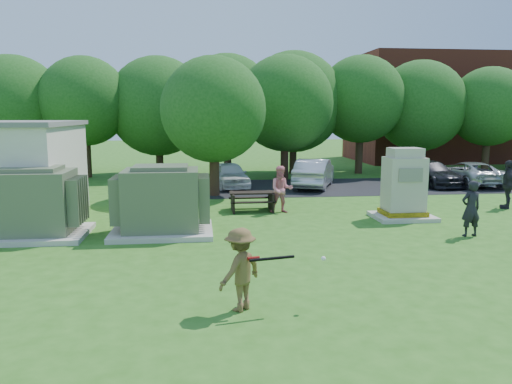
{
  "coord_description": "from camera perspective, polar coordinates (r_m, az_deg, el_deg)",
  "views": [
    {
      "loc": [
        -1.65,
        -10.47,
        3.58
      ],
      "look_at": [
        0.0,
        4.0,
        1.3
      ],
      "focal_mm": 35.0,
      "sensor_mm": 36.0,
      "label": 1
    }
  ],
  "objects": [
    {
      "name": "ground",
      "position": [
        11.19,
        2.35,
        -9.77
      ],
      "size": [
        120.0,
        120.0,
        0.0
      ],
      "primitive_type": "plane",
      "color": "#2D6619",
      "rests_on": "ground"
    },
    {
      "name": "brick_building",
      "position": [
        42.31,
        21.44,
        8.85
      ],
      "size": [
        15.0,
        8.0,
        8.0
      ],
      "primitive_type": "cube",
      "color": "maroon",
      "rests_on": "ground"
    },
    {
      "name": "parking_strip",
      "position": [
        25.73,
        13.21,
        0.67
      ],
      "size": [
        20.0,
        6.0,
        0.01
      ],
      "primitive_type": "cube",
      "color": "#232326",
      "rests_on": "ground"
    },
    {
      "name": "transformer_left",
      "position": [
        15.95,
        -24.11,
        -1.3
      ],
      "size": [
        3.0,
        2.4,
        2.07
      ],
      "color": "beige",
      "rests_on": "ground"
    },
    {
      "name": "transformer_right",
      "position": [
        15.24,
        -10.74,
        -1.12
      ],
      "size": [
        3.0,
        2.4,
        2.07
      ],
      "color": "beige",
      "rests_on": "ground"
    },
    {
      "name": "generator_cabinet",
      "position": [
        17.85,
        16.53,
        0.44
      ],
      "size": [
        2.01,
        1.64,
        2.45
      ],
      "color": "beige",
      "rests_on": "ground"
    },
    {
      "name": "picnic_table",
      "position": [
        18.6,
        -0.46,
        -0.81
      ],
      "size": [
        1.67,
        1.25,
        0.71
      ],
      "color": "black",
      "rests_on": "ground"
    },
    {
      "name": "batter",
      "position": [
        9.21,
        -1.82,
        -8.84
      ],
      "size": [
        1.12,
        1.1,
        1.55
      ],
      "primitive_type": "imported",
      "rotation": [
        0.0,
        0.0,
        3.9
      ],
      "color": "brown",
      "rests_on": "ground"
    },
    {
      "name": "person_by_generator",
      "position": [
        15.97,
        23.35,
        -1.75
      ],
      "size": [
        0.64,
        0.45,
        1.66
      ],
      "primitive_type": "imported",
      "rotation": [
        0.0,
        0.0,
        3.22
      ],
      "color": "black",
      "rests_on": "ground"
    },
    {
      "name": "person_at_picnic",
      "position": [
        18.18,
        2.92,
        0.29
      ],
      "size": [
        0.89,
        0.72,
        1.73
      ],
      "primitive_type": "imported",
      "rotation": [
        0.0,
        0.0,
        -0.07
      ],
      "color": "#DE7582",
      "rests_on": "ground"
    },
    {
      "name": "person_walking_right",
      "position": [
        21.3,
        26.82,
        0.78
      ],
      "size": [
        0.92,
        1.17,
        1.86
      ],
      "primitive_type": "imported",
      "rotation": [
        0.0,
        0.0,
        4.21
      ],
      "color": "#242329",
      "rests_on": "ground"
    },
    {
      "name": "car_white",
      "position": [
        24.59,
        -3.0,
        1.98
      ],
      "size": [
        1.99,
        3.84,
        1.25
      ],
      "primitive_type": "imported",
      "rotation": [
        0.0,
        0.0,
        0.15
      ],
      "color": "white",
      "rests_on": "ground"
    },
    {
      "name": "car_silver_a",
      "position": [
        24.72,
        6.66,
        2.16
      ],
      "size": [
        2.98,
        4.56,
        1.42
      ],
      "primitive_type": "imported",
      "rotation": [
        0.0,
        0.0,
        2.77
      ],
      "color": "#B8B7BD",
      "rests_on": "ground"
    },
    {
      "name": "car_dark",
      "position": [
        26.8,
        19.35,
        2.03
      ],
      "size": [
        2.13,
        4.38,
        1.23
      ],
      "primitive_type": "imported",
      "rotation": [
        0.0,
        0.0,
        0.1
      ],
      "color": "black",
      "rests_on": "ground"
    },
    {
      "name": "car_silver_b",
      "position": [
        27.52,
        23.18,
        1.96
      ],
      "size": [
        2.07,
        4.36,
        1.2
      ],
      "primitive_type": "imported",
      "rotation": [
        0.0,
        0.0,
        3.12
      ],
      "color": "#B2B2B6",
      "rests_on": "ground"
    },
    {
      "name": "batting_equipment",
      "position": [
        9.09,
        2.43,
        -7.6
      ],
      "size": [
        1.47,
        0.29,
        0.15
      ],
      "color": "black",
      "rests_on": "ground"
    },
    {
      "name": "tree_row",
      "position": [
        29.18,
        0.19,
        10.02
      ],
      "size": [
        41.3,
        13.3,
        7.3
      ],
      "color": "#47301E",
      "rests_on": "ground"
    }
  ]
}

